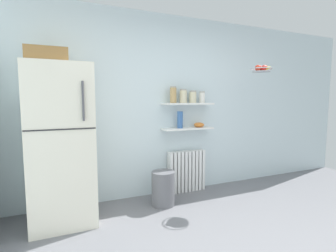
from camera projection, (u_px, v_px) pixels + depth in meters
name	position (u px, v px, depth m)	size (l,w,h in m)	color
ground_plane	(231.00, 242.00, 2.47)	(7.04, 7.04, 0.00)	slate
back_wall	(168.00, 106.00, 3.75)	(7.04, 0.10, 2.60)	silver
refrigerator	(61.00, 142.00, 2.83)	(0.68, 0.74, 1.92)	silver
radiator	(186.00, 171.00, 3.83)	(0.59, 0.12, 0.62)	white
wall_shelf_lower	(188.00, 129.00, 3.73)	(0.78, 0.22, 0.03)	white
wall_shelf_upper	(188.00, 104.00, 3.70)	(0.78, 0.22, 0.03)	white
storage_jar_0	(173.00, 95.00, 3.59)	(0.09, 0.09, 0.24)	tan
storage_jar_1	(183.00, 96.00, 3.65)	(0.11, 0.11, 0.20)	beige
storage_jar_2	(193.00, 97.00, 3.72)	(0.11, 0.11, 0.18)	beige
storage_jar_3	(202.00, 97.00, 3.78)	(0.09, 0.09, 0.17)	silver
vase	(180.00, 120.00, 3.67)	(0.08, 0.08, 0.25)	#38609E
shelf_bowl	(199.00, 125.00, 3.80)	(0.16, 0.16, 0.07)	orange
trash_bin	(163.00, 188.00, 3.33)	(0.31, 0.31, 0.45)	slate
hanging_fruit_basket	(262.00, 69.00, 3.58)	(0.30, 0.30, 0.10)	#B2B2B7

